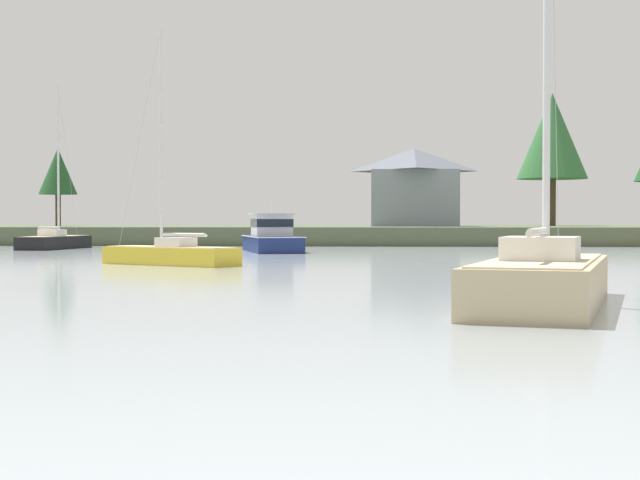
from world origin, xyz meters
TOP-DOWN VIEW (x-y plane):
  - far_shore_bank at (0.00, 89.73)m, footprint 233.59×42.85m
  - cruiser_navy at (3.01, 56.44)m, footprint 5.33×10.44m
  - sailboat_black at (-13.25, 60.46)m, footprint 3.09×8.37m
  - sailboat_yellow at (0.62, 36.53)m, footprint 7.16×5.40m
  - sailboat_sand at (14.54, 15.61)m, footprint 5.08×9.82m
  - shore_tree_far_right at (27.53, 89.15)m, footprint 6.99×6.99m
  - shore_tree_left_mid at (-21.00, 83.88)m, footprint 3.72×3.72m
  - cottage_near_water at (13.62, 83.75)m, footprint 8.66×9.83m

SIDE VIEW (x-z plane):
  - sailboat_yellow at x=0.62m, z-range -5.66..6.15m
  - sailboat_black at x=-13.25m, z-range -6.12..6.65m
  - sailboat_sand at x=14.54m, z-range -7.25..7.86m
  - cruiser_navy at x=3.01m, z-range -1.87..3.04m
  - far_shore_bank at x=0.00m, z-range 0.00..1.52m
  - cottage_near_water at x=13.62m, z-range 1.64..9.04m
  - shore_tree_left_mid at x=-21.00m, z-range 3.01..10.65m
  - shore_tree_far_right at x=27.53m, z-range 3.81..17.05m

